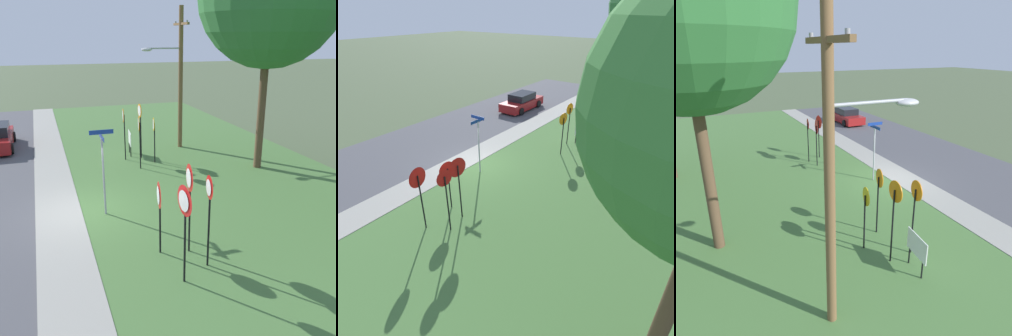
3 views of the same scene
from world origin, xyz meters
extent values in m
plane|color=#4C5B3D|center=(0.00, 0.00, 0.00)|extent=(160.00, 160.00, 0.00)
cube|color=#4C4C51|center=(0.00, -4.80, 0.01)|extent=(44.00, 6.40, 0.01)
cube|color=#99968C|center=(0.00, -0.80, 0.03)|extent=(44.00, 1.60, 0.06)
cube|color=#477038|center=(0.00, 6.00, 0.02)|extent=(44.00, 12.00, 0.04)
cylinder|color=black|center=(-5.60, 2.87, 1.21)|extent=(0.06, 0.06, 2.34)
cylinder|color=orange|center=(-5.60, 2.83, 2.33)|extent=(0.67, 0.12, 0.67)
cylinder|color=white|center=(-5.60, 2.81, 2.33)|extent=(0.52, 0.08, 0.52)
cylinder|color=black|center=(-5.69, 3.74, 1.30)|extent=(0.06, 0.06, 2.52)
cylinder|color=orange|center=(-5.69, 3.70, 2.51)|extent=(0.68, 0.03, 0.68)
cylinder|color=white|center=(-5.69, 3.68, 2.51)|extent=(0.53, 0.01, 0.53)
cylinder|color=black|center=(-4.69, 4.17, 1.04)|extent=(0.06, 0.06, 2.00)
cylinder|color=gold|center=(-4.69, 4.13, 2.00)|extent=(0.63, 0.13, 0.63)
cylinder|color=white|center=(-4.69, 4.11, 2.00)|extent=(0.49, 0.09, 0.49)
cylinder|color=black|center=(-4.01, 3.25, 1.16)|extent=(0.06, 0.06, 2.23)
cylinder|color=orange|center=(-4.01, 3.21, 2.22)|extent=(0.67, 0.16, 0.68)
cylinder|color=white|center=(-4.01, 3.19, 2.22)|extent=(0.52, 0.11, 0.53)
cylinder|color=black|center=(5.08, 2.03, 1.21)|extent=(0.06, 0.06, 2.35)
cone|color=red|center=(5.08, 1.99, 2.31)|extent=(0.79, 0.10, 0.79)
cone|color=silver|center=(5.08, 1.97, 2.31)|extent=(0.54, 0.06, 0.54)
cylinder|color=black|center=(4.59, 2.90, 1.23)|extent=(0.06, 0.06, 2.39)
cone|color=red|center=(4.59, 2.86, 2.36)|extent=(0.64, 0.12, 0.64)
cone|color=white|center=(4.59, 2.84, 2.36)|extent=(0.44, 0.08, 0.44)
cylinder|color=black|center=(3.74, 2.69, 1.23)|extent=(0.06, 0.06, 2.39)
cone|color=red|center=(3.74, 2.65, 2.35)|extent=(0.79, 0.14, 0.80)
cone|color=white|center=(3.74, 2.63, 2.35)|extent=(0.54, 0.09, 0.54)
cylinder|color=black|center=(3.54, 1.87, 0.99)|extent=(0.06, 0.06, 1.90)
cone|color=red|center=(3.54, 1.83, 1.86)|extent=(0.77, 0.15, 0.78)
cone|color=white|center=(3.54, 1.81, 1.86)|extent=(0.52, 0.10, 0.53)
cylinder|color=#9EA0A8|center=(0.43, 0.80, 1.41)|extent=(0.07, 0.07, 2.75)
cylinder|color=#9EA0A8|center=(0.43, 0.80, 2.80)|extent=(0.09, 0.09, 0.03)
cube|color=navy|center=(0.43, 0.80, 2.86)|extent=(0.96, 0.02, 0.15)
cube|color=navy|center=(0.43, 0.80, 3.03)|extent=(0.02, 0.82, 0.15)
cylinder|color=brown|center=(-7.04, 6.38, 3.80)|extent=(0.24, 0.24, 7.53)
cube|color=brown|center=(-7.04, 6.38, 6.67)|extent=(2.10, 0.12, 0.12)
cylinder|color=gray|center=(-7.89, 6.38, 6.77)|extent=(0.09, 0.09, 0.10)
cylinder|color=gray|center=(-6.19, 6.38, 6.77)|extent=(0.09, 0.09, 0.10)
cylinder|color=#9EA0A8|center=(-7.04, 5.44, 5.46)|extent=(0.08, 1.88, 0.08)
ellipsoid|color=#B7B7BC|center=(-7.04, 4.50, 5.40)|extent=(0.40, 0.56, 0.18)
cylinder|color=black|center=(-6.80, 3.35, 0.32)|extent=(0.05, 0.05, 0.55)
cylinder|color=black|center=(-6.03, 3.26, 0.32)|extent=(0.05, 0.05, 0.55)
cube|color=white|center=(-6.41, 3.31, 0.94)|extent=(1.10, 0.17, 0.70)
cylinder|color=brown|center=(-2.43, 8.68, 3.13)|extent=(0.36, 0.36, 6.18)
cylinder|color=brown|center=(5.31, 10.28, 2.62)|extent=(0.36, 0.36, 5.17)
cube|color=maroon|center=(-10.04, -3.57, 0.50)|extent=(4.34, 1.72, 0.68)
cube|color=black|center=(-10.04, -3.57, 1.12)|extent=(2.17, 1.45, 0.56)
cylinder|color=black|center=(-8.69, -2.71, 0.31)|extent=(0.60, 0.18, 0.60)
cylinder|color=black|center=(-8.70, -4.43, 0.31)|extent=(0.60, 0.18, 0.60)
cylinder|color=black|center=(-11.38, -2.70, 0.31)|extent=(0.60, 0.18, 0.60)
cylinder|color=black|center=(-11.39, -4.42, 0.31)|extent=(0.60, 0.18, 0.60)
camera|label=1|loc=(12.99, -1.07, 6.05)|focal=41.17mm
camera|label=2|loc=(10.37, 9.88, 7.62)|focal=31.04mm
camera|label=3|loc=(-12.80, 8.77, 6.52)|focal=33.89mm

